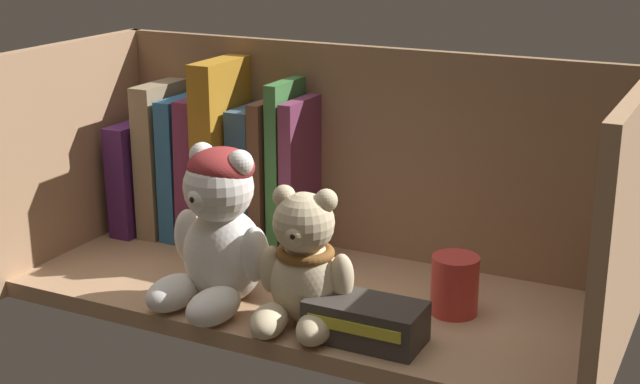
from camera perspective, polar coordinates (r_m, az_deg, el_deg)
The scene contains 17 objects.
shelf_board at distance 106.53cm, azimuth -0.72°, elevation -6.64°, with size 66.83×27.68×2.00cm, color #A87F5B.
shelf_back_panel at distance 114.37cm, azimuth 2.55°, elevation 2.10°, with size 69.23×1.20×28.45cm, color #896749.
shelf_side_panel_left at distance 120.77cm, azimuth -15.37°, elevation 2.31°, with size 1.60×30.08×28.45cm, color #A87F5B.
shelf_side_panel_right at distance 92.22cm, azimuth 18.56°, elevation -2.65°, with size 1.60×30.08×28.45cm, color #A87F5B.
book_0 at distance 127.52cm, azimuth -10.72°, elevation 1.23°, with size 3.21×14.57×15.05cm, color #471E5A.
book_1 at distance 124.72cm, azimuth -9.46°, elevation 2.23°, with size 2.99×12.18×20.48cm, color #8E7A5C.
book_2 at distance 123.14cm, azimuth -8.24°, elevation 1.71°, with size 2.41×11.56×18.91cm, color #286195.
book_3 at distance 121.43cm, azimuth -7.05°, elevation 1.62°, with size 2.73×11.85×19.25cm, color #732B4D.
book_4 at distance 118.93cm, azimuth -5.68°, elevation 2.59°, with size 3.26×13.74×24.30cm, color #AD731D.
book_5 at distance 117.87cm, azimuth -4.12°, elevation 1.01°, with size 3.14×9.30×18.40cm, color #33526D.
book_6 at distance 116.28cm, azimuth -2.88°, elevation 1.14°, with size 1.72×10.68×19.72cm, color brown.
book_7 at distance 114.92cm, azimuth -1.95°, elevation 1.61°, with size 1.65×9.67×22.23cm, color #3A7439.
book_8 at distance 114.24cm, azimuth -0.98°, elevation 0.98°, with size 1.71×10.48×20.17cm, color #6B2D4B.
teddy_bear_larger at distance 100.25cm, azimuth -6.42°, elevation -2.45°, with size 13.34×13.84×17.99cm.
teddy_bear_smaller at distance 95.24cm, azimuth -1.08°, elevation -4.79°, with size 11.16×11.53×15.07cm.
pillar_candle at distance 100.17cm, azimuth 8.46°, elevation -5.79°, with size 5.20×5.20×6.56cm, color #C63833.
small_product_box at distance 93.58cm, azimuth 2.88°, elevation -8.09°, with size 11.94×6.27×4.32cm.
Camera 1 is at (44.43, -86.51, 44.48)cm, focal length 50.97 mm.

